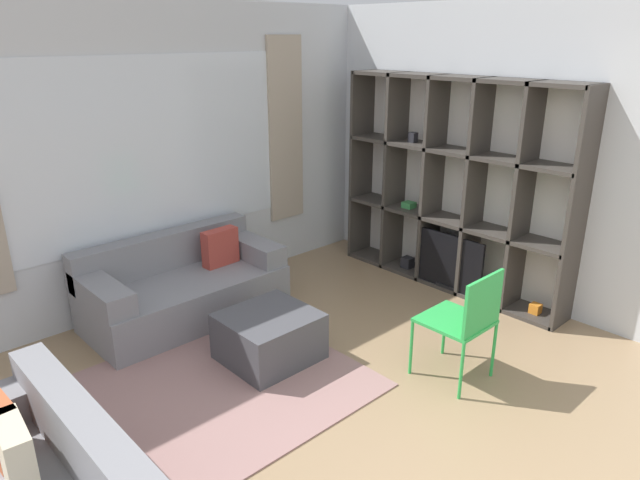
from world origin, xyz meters
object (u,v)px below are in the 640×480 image
object	(u,v)px
couch_main	(183,287)
folding_chair	(466,317)
ottoman	(269,337)
shelving_unit	(455,189)

from	to	relation	value
couch_main	folding_chair	xyz separation A→B (m)	(0.95, -2.29, 0.24)
couch_main	ottoman	world-z (taller)	couch_main
folding_chair	couch_main	bearing A→B (deg)	-67.49
shelving_unit	couch_main	world-z (taller)	shelving_unit
shelving_unit	folding_chair	size ratio (longest dim) A/B	2.84
couch_main	ottoman	xyz separation A→B (m)	(0.10, -1.11, -0.08)
shelving_unit	folding_chair	xyz separation A→B (m)	(-1.39, -1.09, -0.47)
shelving_unit	folding_chair	world-z (taller)	shelving_unit
ottoman	shelving_unit	bearing A→B (deg)	-2.52
folding_chair	ottoman	bearing A→B (deg)	-54.27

